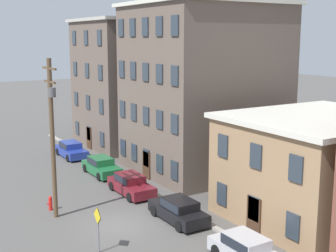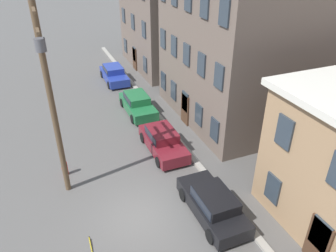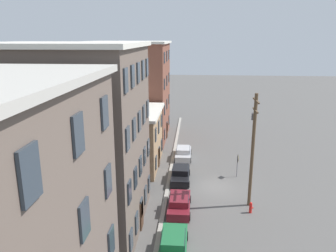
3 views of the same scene
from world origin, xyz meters
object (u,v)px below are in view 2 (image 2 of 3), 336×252
(car_blue, at_px, (114,74))
(car_maroon, at_px, (163,140))
(car_black, at_px, (213,204))
(fire_hydrant, at_px, (65,167))
(caution_sign, at_px, (92,252))
(utility_pole, at_px, (50,95))
(car_green, at_px, (138,103))

(car_blue, xyz_separation_m, car_maroon, (12.40, -0.01, 0.00))
(car_black, distance_m, fire_hydrant, 8.52)
(caution_sign, height_order, utility_pole, utility_pole)
(car_green, distance_m, car_maroon, 5.59)
(car_maroon, relative_size, caution_sign, 1.76)
(car_blue, distance_m, caution_sign, 20.75)
(car_green, relative_size, car_black, 1.00)
(car_blue, xyz_separation_m, car_black, (18.53, 0.15, 0.00))
(car_blue, xyz_separation_m, caution_sign, (19.92, -5.73, 0.91))
(car_blue, height_order, utility_pole, utility_pole)
(caution_sign, height_order, fire_hydrant, caution_sign)
(car_blue, bearing_deg, fire_hydrant, -25.34)
(caution_sign, distance_m, utility_pole, 7.13)
(car_green, bearing_deg, car_black, 0.14)
(car_black, distance_m, caution_sign, 6.11)
(car_green, height_order, car_maroon, same)
(caution_sign, bearing_deg, utility_pole, -176.98)
(car_black, xyz_separation_m, caution_sign, (1.39, -5.88, 0.91))
(car_maroon, height_order, caution_sign, caution_sign)
(car_green, relative_size, utility_pole, 0.45)
(car_blue, bearing_deg, car_black, 0.46)
(fire_hydrant, bearing_deg, caution_sign, 1.91)
(car_blue, xyz_separation_m, utility_pole, (13.95, -6.04, 4.79))
(utility_pole, bearing_deg, car_blue, 156.59)
(utility_pole, bearing_deg, car_green, 139.22)
(car_green, height_order, fire_hydrant, car_green)
(car_blue, relative_size, caution_sign, 1.76)
(fire_hydrant, bearing_deg, utility_pole, -2.98)
(car_black, height_order, caution_sign, caution_sign)
(car_green, relative_size, caution_sign, 1.76)
(car_green, height_order, car_black, same)
(fire_hydrant, bearing_deg, car_maroon, 92.01)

